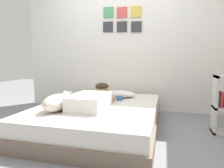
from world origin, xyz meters
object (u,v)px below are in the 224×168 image
pillow (119,94)px  cell_phone (92,106)px  person_lying (94,98)px  coffee_cup (119,98)px  bed (99,116)px  dog (58,102)px

pillow → cell_phone: (-0.21, -0.73, -0.05)m
person_lying → coffee_cup: person_lying is taller
person_lying → coffee_cup: bearing=60.3°
bed → cell_phone: cell_phone is taller
dog → cell_phone: dog is taller
person_lying → cell_phone: (-0.02, -0.03, -0.10)m
cell_phone → pillow: bearing=74.3°
bed → dog: bearing=-132.3°
bed → coffee_cup: (0.21, 0.33, 0.21)m
pillow → coffee_cup: bearing=-76.7°
bed → person_lying: size_ratio=2.25×
pillow → bed: bearing=-103.6°
person_lying → coffee_cup: size_ratio=7.36×
pillow → cell_phone: bearing=-105.7°
coffee_cup → dog: bearing=-128.1°
person_lying → cell_phone: bearing=-124.7°
bed → coffee_cup: 0.45m
bed → cell_phone: 0.23m
cell_phone → bed: bearing=65.1°
bed → person_lying: (-0.04, -0.10, 0.28)m
person_lying → dog: (-0.34, -0.32, -0.00)m
person_lying → dog: size_ratio=1.60×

